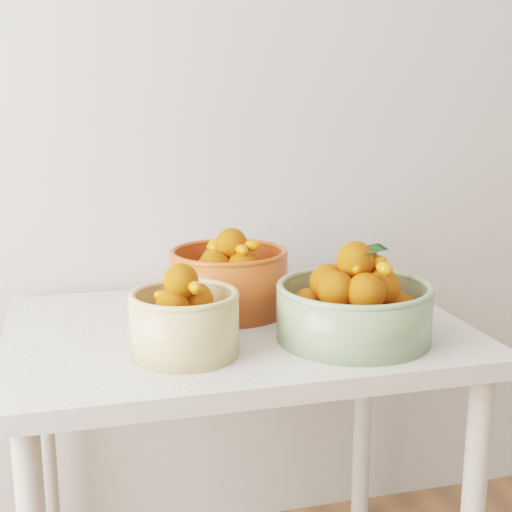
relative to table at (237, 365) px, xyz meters
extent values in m
cube|color=beige|center=(0.28, 0.40, 0.70)|extent=(4.00, 0.04, 2.70)
cube|color=silver|center=(0.00, 0.00, 0.08)|extent=(1.00, 0.70, 0.04)
cylinder|color=silver|center=(-0.44, 0.29, -0.30)|extent=(0.05, 0.05, 0.71)
cylinder|color=silver|center=(0.44, 0.29, -0.30)|extent=(0.05, 0.05, 0.71)
cylinder|color=#D6B77B|center=(-0.14, -0.15, 0.16)|extent=(0.25, 0.25, 0.12)
torus|color=#D6B77B|center=(-0.14, -0.15, 0.22)|extent=(0.25, 0.25, 0.02)
sphere|color=#D1660C|center=(-0.09, -0.15, 0.14)|extent=(0.07, 0.07, 0.07)
sphere|color=#D1660C|center=(-0.14, -0.10, 0.14)|extent=(0.07, 0.07, 0.07)
sphere|color=#D0530F|center=(-0.19, -0.15, 0.14)|extent=(0.07, 0.07, 0.07)
sphere|color=#D0530F|center=(-0.14, -0.20, 0.14)|extent=(0.08, 0.08, 0.08)
sphere|color=#D0530F|center=(-0.14, -0.15, 0.14)|extent=(0.07, 0.07, 0.07)
sphere|color=#D0530F|center=(-0.12, -0.13, 0.20)|extent=(0.07, 0.07, 0.07)
sphere|color=#D0530F|center=(-0.17, -0.17, 0.20)|extent=(0.07, 0.07, 0.07)
sphere|color=#D0530F|center=(-0.15, -0.15, 0.25)|extent=(0.07, 0.07, 0.07)
ellipsoid|color=orange|center=(-0.14, -0.14, 0.23)|extent=(0.03, 0.04, 0.04)
ellipsoid|color=orange|center=(-0.16, -0.13, 0.24)|extent=(0.05, 0.04, 0.03)
ellipsoid|color=orange|center=(-0.16, -0.16, 0.25)|extent=(0.04, 0.03, 0.04)
ellipsoid|color=orange|center=(-0.13, -0.20, 0.24)|extent=(0.03, 0.04, 0.03)
ellipsoid|color=orange|center=(-0.18, -0.15, 0.22)|extent=(0.04, 0.03, 0.04)
ellipsoid|color=orange|center=(-0.12, -0.17, 0.23)|extent=(0.04, 0.04, 0.03)
cylinder|color=gray|center=(0.21, -0.15, 0.15)|extent=(0.37, 0.37, 0.11)
torus|color=gray|center=(0.21, -0.15, 0.21)|extent=(0.38, 0.38, 0.02)
sphere|color=#D0530F|center=(0.32, -0.15, 0.15)|extent=(0.08, 0.08, 0.08)
sphere|color=#D0530F|center=(0.29, -0.08, 0.15)|extent=(0.08, 0.08, 0.08)
sphere|color=#D0530F|center=(0.21, -0.05, 0.15)|extent=(0.08, 0.08, 0.08)
sphere|color=#D0530F|center=(0.14, -0.08, 0.15)|extent=(0.08, 0.08, 0.08)
sphere|color=#D0530F|center=(0.11, -0.15, 0.15)|extent=(0.08, 0.08, 0.08)
sphere|color=#D0530F|center=(0.14, -0.22, 0.15)|extent=(0.09, 0.09, 0.09)
sphere|color=#D0530F|center=(0.21, -0.25, 0.15)|extent=(0.09, 0.09, 0.09)
sphere|color=#D0530F|center=(0.29, -0.22, 0.15)|extent=(0.08, 0.08, 0.08)
sphere|color=#D0530F|center=(0.21, -0.15, 0.15)|extent=(0.08, 0.08, 0.08)
sphere|color=#D0530F|center=(0.27, -0.13, 0.21)|extent=(0.08, 0.08, 0.08)
sphere|color=#D0530F|center=(0.22, -0.09, 0.21)|extent=(0.08, 0.08, 0.08)
sphere|color=#D0530F|center=(0.17, -0.12, 0.21)|extent=(0.08, 0.08, 0.08)
sphere|color=#D0530F|center=(0.16, -0.18, 0.21)|extent=(0.08, 0.08, 0.08)
sphere|color=#D0530F|center=(0.22, -0.21, 0.21)|extent=(0.08, 0.08, 0.08)
sphere|color=#D0530F|center=(0.26, -0.18, 0.21)|extent=(0.07, 0.07, 0.07)
sphere|color=#D0530F|center=(0.22, -0.15, 0.27)|extent=(0.08, 0.08, 0.08)
ellipsoid|color=orange|center=(0.25, -0.09, 0.23)|extent=(0.04, 0.05, 0.04)
ellipsoid|color=orange|center=(0.25, -0.13, 0.25)|extent=(0.05, 0.04, 0.04)
ellipsoid|color=orange|center=(0.26, -0.16, 0.26)|extent=(0.05, 0.04, 0.04)
ellipsoid|color=orange|center=(0.19, -0.12, 0.23)|extent=(0.05, 0.05, 0.04)
ellipsoid|color=orange|center=(0.26, -0.12, 0.27)|extent=(0.05, 0.04, 0.03)
ellipsoid|color=orange|center=(0.21, -0.17, 0.25)|extent=(0.04, 0.05, 0.03)
ellipsoid|color=orange|center=(0.22, -0.15, 0.23)|extent=(0.05, 0.04, 0.04)
ellipsoid|color=orange|center=(0.21, -0.14, 0.27)|extent=(0.03, 0.04, 0.03)
ellipsoid|color=orange|center=(0.24, -0.15, 0.27)|extent=(0.04, 0.03, 0.03)
ellipsoid|color=orange|center=(0.26, -0.13, 0.26)|extent=(0.05, 0.04, 0.04)
ellipsoid|color=orange|center=(0.17, -0.19, 0.23)|extent=(0.05, 0.05, 0.03)
ellipsoid|color=orange|center=(0.25, -0.22, 0.26)|extent=(0.04, 0.05, 0.04)
ellipsoid|color=orange|center=(0.22, -0.16, 0.25)|extent=(0.05, 0.05, 0.04)
cylinder|color=#CB4119|center=(0.01, 0.10, 0.17)|extent=(0.28, 0.28, 0.14)
torus|color=#CB4119|center=(0.01, 0.10, 0.24)|extent=(0.28, 0.28, 0.01)
sphere|color=#D0530F|center=(0.09, 0.10, 0.15)|extent=(0.08, 0.08, 0.08)
sphere|color=#D0530F|center=(0.05, 0.18, 0.15)|extent=(0.08, 0.08, 0.08)
sphere|color=#D0530F|center=(-0.03, 0.18, 0.15)|extent=(0.08, 0.08, 0.08)
sphere|color=#D0530F|center=(-0.08, 0.10, 0.15)|extent=(0.07, 0.07, 0.07)
sphere|color=#D0530F|center=(-0.04, 0.03, 0.15)|extent=(0.07, 0.07, 0.07)
sphere|color=#D0530F|center=(0.05, 0.03, 0.15)|extent=(0.07, 0.07, 0.07)
sphere|color=#D0530F|center=(0.01, 0.10, 0.15)|extent=(0.08, 0.08, 0.08)
sphere|color=#D0530F|center=(0.04, 0.13, 0.21)|extent=(0.08, 0.08, 0.08)
sphere|color=#D0530F|center=(-0.02, 0.14, 0.21)|extent=(0.07, 0.07, 0.07)
sphere|color=#D0530F|center=(-0.03, 0.08, 0.21)|extent=(0.08, 0.08, 0.08)
sphere|color=#D0530F|center=(0.03, 0.07, 0.21)|extent=(0.08, 0.08, 0.08)
sphere|color=#D0530F|center=(0.01, 0.11, 0.26)|extent=(0.07, 0.07, 0.07)
ellipsoid|color=orange|center=(0.05, 0.07, 0.26)|extent=(0.05, 0.04, 0.03)
ellipsoid|color=orange|center=(-0.02, 0.14, 0.25)|extent=(0.05, 0.05, 0.03)
ellipsoid|color=orange|center=(0.03, 0.06, 0.25)|extent=(0.04, 0.05, 0.04)
ellipsoid|color=orange|center=(0.02, 0.13, 0.24)|extent=(0.04, 0.05, 0.04)
ellipsoid|color=orange|center=(0.01, 0.10, 0.23)|extent=(0.05, 0.04, 0.04)
ellipsoid|color=orange|center=(-0.03, 0.11, 0.23)|extent=(0.04, 0.03, 0.04)
ellipsoid|color=orange|center=(-0.02, 0.13, 0.25)|extent=(0.05, 0.04, 0.03)
ellipsoid|color=orange|center=(0.03, 0.10, 0.24)|extent=(0.05, 0.03, 0.04)
camera|label=1|loc=(-0.34, -1.47, 0.60)|focal=50.00mm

